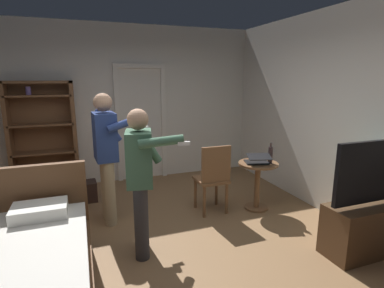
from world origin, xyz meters
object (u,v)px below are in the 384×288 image
at_px(laptop, 258,160).
at_px(suitcase_dark, 52,200).
at_px(person_striped_shirt, 106,150).
at_px(bookshelf, 43,133).
at_px(person_blue_shirt, 141,174).
at_px(suitcase_small, 75,193).
at_px(tv_flatscreen, 370,219).
at_px(wooden_chair, 213,176).
at_px(bottle_on_table, 270,155).
at_px(side_table, 258,178).

bearing_deg(laptop, suitcase_dark, 160.96).
height_order(person_striped_shirt, suitcase_dark, person_striped_shirt).
xyz_separation_m(bookshelf, laptop, (2.88, -1.86, -0.24)).
relative_size(person_blue_shirt, suitcase_small, 2.51).
height_order(tv_flatscreen, person_striped_shirt, person_striped_shirt).
xyz_separation_m(bookshelf, wooden_chair, (2.27, -1.73, -0.45)).
distance_m(wooden_chair, suitcase_small, 2.16).
height_order(bookshelf, person_blue_shirt, bookshelf).
distance_m(bookshelf, tv_flatscreen, 4.77).
relative_size(laptop, wooden_chair, 0.41).
distance_m(laptop, person_blue_shirt, 1.83).
relative_size(laptop, person_blue_shirt, 0.25).
height_order(bookshelf, wooden_chair, bookshelf).
xyz_separation_m(laptop, suitcase_dark, (-2.77, 0.95, -0.57)).
relative_size(bottle_on_table, wooden_chair, 0.30).
height_order(tv_flatscreen, suitcase_dark, tv_flatscreen).
xyz_separation_m(person_striped_shirt, suitcase_dark, (-0.75, 0.57, -0.80)).
xyz_separation_m(wooden_chair, person_blue_shirt, (-1.13, -0.66, 0.36)).
relative_size(person_striped_shirt, suitcase_dark, 3.51).
relative_size(laptop, person_striped_shirt, 0.24).
distance_m(tv_flatscreen, laptop, 1.52).
bearing_deg(bottle_on_table, side_table, 150.26).
xyz_separation_m(tv_flatscreen, person_striped_shirt, (-2.59, 1.75, 0.60)).
height_order(bottle_on_table, suitcase_small, bottle_on_table).
relative_size(bottle_on_table, person_blue_shirt, 0.19).
bearing_deg(wooden_chair, tv_flatscreen, -51.24).
bearing_deg(wooden_chair, side_table, -8.20).
height_order(tv_flatscreen, person_blue_shirt, person_blue_shirt).
relative_size(person_blue_shirt, person_striped_shirt, 0.93).
bearing_deg(suitcase_small, person_blue_shirt, -70.10).
bearing_deg(tv_flatscreen, bottle_on_table, 106.87).
height_order(side_table, bottle_on_table, bottle_on_table).
bearing_deg(side_table, suitcase_dark, 161.98).
bearing_deg(wooden_chair, bookshelf, 142.67).
bearing_deg(tv_flatscreen, suitcase_small, 139.94).
distance_m(person_striped_shirt, suitcase_small, 1.24).
distance_m(laptop, person_striped_shirt, 2.06).
distance_m(bookshelf, person_striped_shirt, 1.72).
bearing_deg(side_table, laptop, -135.42).
height_order(wooden_chair, person_striped_shirt, person_striped_shirt).
relative_size(tv_flatscreen, person_blue_shirt, 0.80).
distance_m(bottle_on_table, suitcase_dark, 3.18).
bearing_deg(suitcase_small, suitcase_dark, -144.47).
xyz_separation_m(bottle_on_table, wooden_chair, (-0.80, 0.18, -0.28)).
relative_size(bottle_on_table, suitcase_small, 0.47).
distance_m(person_blue_shirt, suitcase_dark, 1.94).
relative_size(person_striped_shirt, suitcase_small, 2.69).
bearing_deg(bottle_on_table, bookshelf, 148.17).
relative_size(side_table, wooden_chair, 0.71).
height_order(side_table, wooden_chair, wooden_chair).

